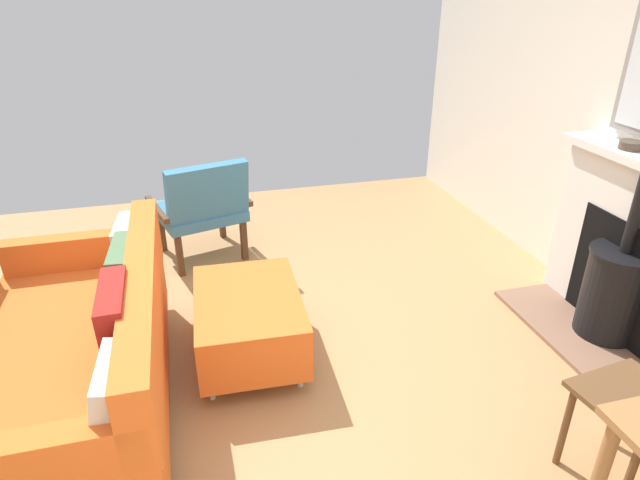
% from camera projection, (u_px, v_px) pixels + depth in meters
% --- Properties ---
extents(ground_plane, '(4.91, 5.49, 0.01)m').
position_uv_depth(ground_plane, '(247.00, 363.00, 3.09)').
color(ground_plane, '#A87A4C').
extents(fireplace, '(0.61, 1.34, 1.11)m').
position_uv_depth(fireplace, '(632.00, 265.00, 3.14)').
color(fireplace, brown).
rests_on(fireplace, ground).
extents(mantel_bowl_near, '(0.14, 0.14, 0.05)m').
position_uv_depth(mantel_bowl_near, '(632.00, 145.00, 3.07)').
color(mantel_bowl_near, '#47382D').
rests_on(mantel_bowl_near, fireplace).
extents(sofa, '(0.93, 1.77, 0.81)m').
position_uv_depth(sofa, '(83.00, 352.00, 2.63)').
color(sofa, '#B2B2B7').
rests_on(sofa, ground).
extents(ottoman, '(0.62, 0.85, 0.40)m').
position_uv_depth(ottoman, '(249.00, 320.00, 3.05)').
color(ottoman, '#B2B2B7').
rests_on(ottoman, ground).
extents(armchair_accent, '(0.80, 0.74, 0.83)m').
position_uv_depth(armchair_accent, '(203.00, 206.00, 4.03)').
color(armchair_accent, '#4C3321').
rests_on(armchair_accent, ground).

